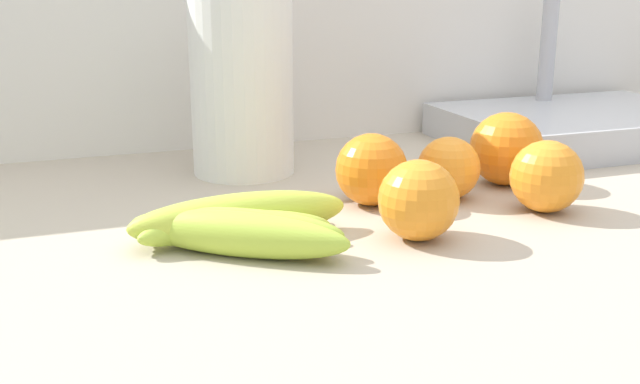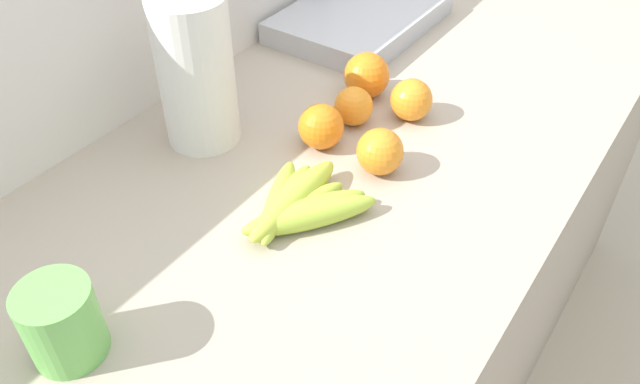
{
  "view_description": "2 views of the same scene",
  "coord_description": "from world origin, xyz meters",
  "px_view_note": "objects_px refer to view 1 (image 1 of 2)",
  "views": [
    {
      "loc": [
        -0.49,
        -0.66,
        1.15
      ],
      "look_at": [
        -0.27,
        -0.03,
        0.96
      ],
      "focal_mm": 42.57,
      "sensor_mm": 36.0,
      "label": 1
    },
    {
      "loc": [
        -0.88,
        -0.44,
        1.54
      ],
      "look_at": [
        -0.33,
        -0.06,
        0.97
      ],
      "focal_mm": 35.12,
      "sensor_mm": 36.0,
      "label": 2
    }
  ],
  "objects_px": {
    "sink_basin": "(581,124)",
    "orange_right": "(419,200)",
    "orange_back_right": "(371,170)",
    "paper_towel_roll": "(241,70)",
    "banana_bunch": "(234,224)",
    "orange_center": "(547,177)",
    "orange_back_left": "(506,149)",
    "orange_far_right": "(449,168)"
  },
  "relations": [
    {
      "from": "sink_basin",
      "to": "orange_right",
      "type": "bearing_deg",
      "value": -144.37
    },
    {
      "from": "orange_back_right",
      "to": "paper_towel_roll",
      "type": "height_order",
      "value": "paper_towel_roll"
    },
    {
      "from": "orange_right",
      "to": "banana_bunch",
      "type": "bearing_deg",
      "value": 164.86
    },
    {
      "from": "orange_center",
      "to": "sink_basin",
      "type": "xyz_separation_m",
      "value": [
        0.25,
        0.26,
        -0.01
      ]
    },
    {
      "from": "orange_right",
      "to": "orange_center",
      "type": "bearing_deg",
      "value": 11.11
    },
    {
      "from": "orange_center",
      "to": "orange_back_left",
      "type": "distance_m",
      "value": 0.1
    },
    {
      "from": "orange_far_right",
      "to": "orange_center",
      "type": "relative_size",
      "value": 0.92
    },
    {
      "from": "orange_back_right",
      "to": "orange_center",
      "type": "relative_size",
      "value": 1.03
    },
    {
      "from": "paper_towel_roll",
      "to": "banana_bunch",
      "type": "bearing_deg",
      "value": -106.25
    },
    {
      "from": "orange_center",
      "to": "orange_right",
      "type": "bearing_deg",
      "value": -168.89
    },
    {
      "from": "orange_back_right",
      "to": "orange_center",
      "type": "xyz_separation_m",
      "value": [
        0.16,
        -0.08,
        -0.0
      ]
    },
    {
      "from": "orange_back_right",
      "to": "paper_towel_roll",
      "type": "xyz_separation_m",
      "value": [
        -0.09,
        0.18,
        0.09
      ]
    },
    {
      "from": "sink_basin",
      "to": "orange_far_right",
      "type": "bearing_deg",
      "value": -149.6
    },
    {
      "from": "orange_center",
      "to": "sink_basin",
      "type": "bearing_deg",
      "value": 46.51
    },
    {
      "from": "orange_back_right",
      "to": "orange_back_left",
      "type": "height_order",
      "value": "orange_back_left"
    },
    {
      "from": "orange_back_left",
      "to": "banana_bunch",
      "type": "bearing_deg",
      "value": -165.05
    },
    {
      "from": "orange_right",
      "to": "orange_far_right",
      "type": "relative_size",
      "value": 1.1
    },
    {
      "from": "banana_bunch",
      "to": "orange_center",
      "type": "distance_m",
      "value": 0.32
    },
    {
      "from": "orange_right",
      "to": "orange_back_left",
      "type": "xyz_separation_m",
      "value": [
        0.18,
        0.13,
        0.0
      ]
    },
    {
      "from": "orange_right",
      "to": "sink_basin",
      "type": "distance_m",
      "value": 0.5
    },
    {
      "from": "orange_right",
      "to": "paper_towel_roll",
      "type": "xyz_separation_m",
      "value": [
        -0.09,
        0.29,
        0.09
      ]
    },
    {
      "from": "orange_center",
      "to": "orange_back_right",
      "type": "bearing_deg",
      "value": 152.49
    },
    {
      "from": "sink_basin",
      "to": "orange_center",
      "type": "bearing_deg",
      "value": -133.49
    },
    {
      "from": "orange_far_right",
      "to": "orange_back_left",
      "type": "bearing_deg",
      "value": 17.77
    },
    {
      "from": "orange_far_right",
      "to": "orange_center",
      "type": "height_order",
      "value": "orange_center"
    },
    {
      "from": "banana_bunch",
      "to": "paper_towel_roll",
      "type": "bearing_deg",
      "value": 73.75
    },
    {
      "from": "orange_back_right",
      "to": "orange_center",
      "type": "bearing_deg",
      "value": -27.51
    },
    {
      "from": "orange_right",
      "to": "paper_towel_roll",
      "type": "relative_size",
      "value": 0.27
    },
    {
      "from": "banana_bunch",
      "to": "orange_back_left",
      "type": "relative_size",
      "value": 2.5
    },
    {
      "from": "orange_back_right",
      "to": "sink_basin",
      "type": "distance_m",
      "value": 0.44
    },
    {
      "from": "orange_center",
      "to": "paper_towel_roll",
      "type": "distance_m",
      "value": 0.37
    },
    {
      "from": "orange_center",
      "to": "orange_far_right",
      "type": "bearing_deg",
      "value": 133.6
    },
    {
      "from": "banana_bunch",
      "to": "orange_back_right",
      "type": "bearing_deg",
      "value": 23.09
    },
    {
      "from": "orange_right",
      "to": "orange_back_left",
      "type": "relative_size",
      "value": 0.89
    },
    {
      "from": "banana_bunch",
      "to": "orange_back_left",
      "type": "bearing_deg",
      "value": 14.95
    },
    {
      "from": "orange_back_right",
      "to": "paper_towel_roll",
      "type": "distance_m",
      "value": 0.22
    },
    {
      "from": "banana_bunch",
      "to": "orange_far_right",
      "type": "relative_size",
      "value": 3.09
    },
    {
      "from": "orange_center",
      "to": "sink_basin",
      "type": "height_order",
      "value": "sink_basin"
    },
    {
      "from": "orange_back_left",
      "to": "sink_basin",
      "type": "bearing_deg",
      "value": 34.67
    },
    {
      "from": "banana_bunch",
      "to": "orange_right",
      "type": "relative_size",
      "value": 2.81
    },
    {
      "from": "orange_back_left",
      "to": "paper_towel_roll",
      "type": "distance_m",
      "value": 0.32
    },
    {
      "from": "orange_far_right",
      "to": "orange_back_left",
      "type": "relative_size",
      "value": 0.81
    }
  ]
}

